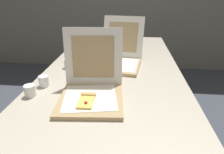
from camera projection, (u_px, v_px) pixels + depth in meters
name	position (u px, v px, depth m)	size (l,w,h in m)	color
table	(111.00, 80.00, 1.38)	(0.97, 2.28, 0.73)	#BCB29E
pizza_box_front	(91.00, 90.00, 1.06)	(0.36, 0.39, 0.35)	tan
pizza_box_middle	(119.00, 58.00, 1.52)	(0.39, 0.48, 0.34)	tan
cup_white_near_center	(44.00, 81.00, 1.20)	(0.06, 0.06, 0.07)	white
cup_white_near_left	(30.00, 91.00, 1.09)	(0.06, 0.06, 0.07)	white
cup_white_mid	(68.00, 64.00, 1.47)	(0.06, 0.06, 0.07)	white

